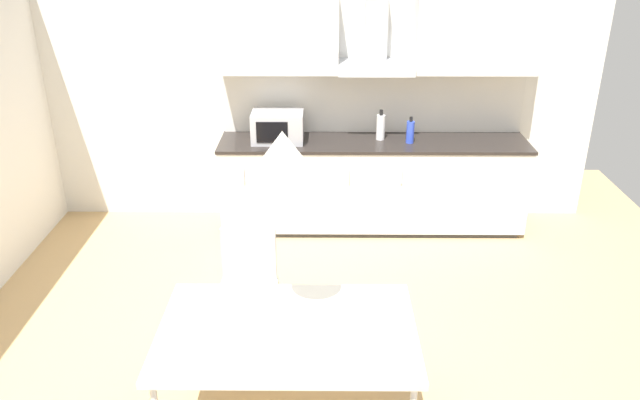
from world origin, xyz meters
TOP-DOWN VIEW (x-y plane):
  - ground_plane at (0.00, 0.00)m, footprint 7.26×7.36m
  - wall_back at (0.00, 2.50)m, footprint 5.81×0.10m
  - kitchen_counter at (0.74, 2.16)m, footprint 2.92×0.62m
  - backsplash_tile at (0.74, 2.44)m, footprint 2.90×0.02m
  - upper_wall_cabinets at (0.74, 2.29)m, footprint 2.90×0.40m
  - microwave at (-0.17, 2.16)m, footprint 0.48×0.35m
  - bottle_blue at (1.07, 2.11)m, footprint 0.07×0.07m
  - bottle_white at (0.80, 2.21)m, footprint 0.08×0.08m
  - dining_table at (0.07, -0.57)m, footprint 1.44×0.92m
  - chair_far_left at (-0.26, 0.27)m, footprint 0.41×0.41m
  - pendant_lamp at (0.07, -0.57)m, footprint 0.32×0.32m

SIDE VIEW (x-z plane):
  - ground_plane at x=0.00m, z-range -0.02..0.00m
  - kitchen_counter at x=0.74m, z-range 0.00..0.89m
  - chair_far_left at x=-0.26m, z-range 0.10..0.97m
  - dining_table at x=0.07m, z-range 0.32..1.04m
  - bottle_blue at x=1.07m, z-range 0.87..1.12m
  - bottle_white at x=0.80m, z-range 0.87..1.16m
  - microwave at x=-0.17m, z-range 0.89..1.17m
  - backsplash_tile at x=0.74m, z-range 0.89..1.48m
  - wall_back at x=0.00m, z-range 0.00..2.56m
  - pendant_lamp at x=0.07m, z-range 1.66..1.88m
  - upper_wall_cabinets at x=0.74m, z-range 1.50..2.20m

